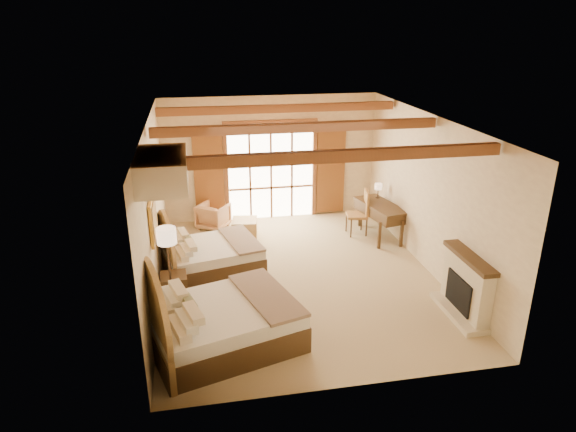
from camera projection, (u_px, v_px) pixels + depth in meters
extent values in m
plane|color=tan|center=(298.00, 276.00, 10.59)|extent=(7.00, 7.00, 0.00)
plane|color=beige|center=(271.00, 158.00, 13.23)|extent=(5.50, 0.00, 5.50)
plane|color=beige|center=(154.00, 212.00, 9.54)|extent=(0.00, 7.00, 7.00)
plane|color=beige|center=(429.00, 194.00, 10.50)|extent=(0.00, 7.00, 7.00)
plane|color=#BA7940|center=(299.00, 121.00, 9.45)|extent=(7.00, 7.00, 0.00)
cube|color=white|center=(271.00, 172.00, 13.32)|extent=(2.20, 0.02, 2.50)
cube|color=brown|center=(209.00, 175.00, 13.01)|extent=(0.75, 0.06, 2.40)
cube|color=brown|center=(331.00, 169.00, 13.57)|extent=(0.75, 0.06, 2.40)
cube|color=#C1B197|center=(467.00, 287.00, 9.01)|extent=(0.25, 1.30, 1.10)
cube|color=black|center=(462.00, 292.00, 9.04)|extent=(0.18, 0.80, 0.60)
cube|color=#C1B197|center=(458.00, 312.00, 9.18)|extent=(0.45, 1.40, 0.10)
cube|color=#3F2F18|center=(470.00, 258.00, 8.81)|extent=(0.30, 1.40, 0.08)
cube|color=gold|center=(153.00, 218.00, 8.81)|extent=(0.05, 0.95, 0.75)
cube|color=gold|center=(155.00, 218.00, 8.81)|extent=(0.02, 0.82, 0.62)
cube|color=beige|center=(162.00, 170.00, 7.29)|extent=(0.70, 1.40, 0.45)
cube|color=#3F2F18|center=(224.00, 332.00, 8.29)|extent=(2.68, 2.30, 0.44)
cube|color=white|center=(223.00, 313.00, 8.17)|extent=(2.62, 2.26, 0.24)
cube|color=#7B6551|center=(271.00, 301.00, 8.26)|extent=(1.16, 1.88, 0.06)
cube|color=gray|center=(188.00, 303.00, 7.99)|extent=(0.26, 0.49, 0.27)
cube|color=#3F2F18|center=(212.00, 262.00, 10.77)|extent=(2.20, 1.85, 0.38)
cube|color=white|center=(211.00, 249.00, 10.66)|extent=(2.16, 1.81, 0.21)
cube|color=#7B6551|center=(243.00, 242.00, 10.74)|extent=(0.90, 1.58, 0.05)
cube|color=gray|center=(189.00, 241.00, 10.51)|extent=(0.20, 0.41, 0.23)
cube|color=#3F2F18|center=(175.00, 289.00, 9.50)|extent=(0.50, 0.50, 0.57)
cylinder|color=#39291B|center=(173.00, 309.00, 9.34)|extent=(0.23, 0.23, 0.03)
cylinder|color=#39291B|center=(170.00, 275.00, 9.09)|extent=(0.04, 0.04, 1.37)
cylinder|color=beige|center=(166.00, 236.00, 8.82)|extent=(0.34, 0.34, 0.28)
imported|color=#B77D52|center=(213.00, 216.00, 12.93)|extent=(0.96, 0.96, 0.64)
cube|color=tan|center=(245.00, 228.00, 12.45)|extent=(0.68, 0.68, 0.43)
cube|color=#3F2F18|center=(381.00, 205.00, 12.27)|extent=(0.96, 1.62, 0.05)
cube|color=#3F2F18|center=(381.00, 211.00, 12.32)|extent=(0.93, 1.57, 0.24)
cube|color=#976443|center=(357.00, 215.00, 12.50)|extent=(0.56, 0.56, 0.06)
cube|color=#976443|center=(366.00, 202.00, 12.42)|extent=(0.14, 0.49, 0.60)
cylinder|color=#39291B|center=(378.00, 197.00, 12.72)|extent=(0.11, 0.11, 0.02)
cylinder|color=#39291B|center=(378.00, 192.00, 12.67)|extent=(0.02, 0.02, 0.25)
cylinder|color=beige|center=(378.00, 186.00, 12.62)|extent=(0.18, 0.18, 0.14)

